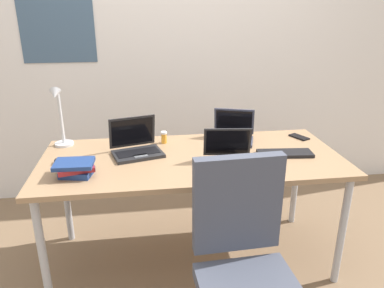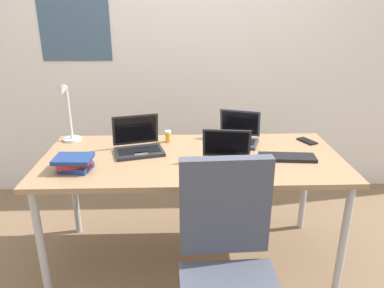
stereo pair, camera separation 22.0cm
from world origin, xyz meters
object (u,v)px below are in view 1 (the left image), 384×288
Objects in this scene: external_keyboard at (285,153)px; pill_bottle at (164,137)px; laptop_back_left at (229,159)px; laptop_mid_desk at (233,134)px; desk_lamp at (60,117)px; computer_mouse at (59,162)px; laptop_near_lamp at (136,147)px; book_stack at (76,168)px; cell_phone at (299,137)px; office_chair at (245,286)px.

pill_bottle is (-0.72, 0.31, 0.03)m from external_keyboard.
laptop_back_left and laptop_mid_desk have the same top height.
desk_lamp is 1.21× the size of laptop_mid_desk.
laptop_mid_desk is at bearing -14.37° from computer_mouse.
laptop_back_left is 0.42m from laptop_mid_desk.
laptop_near_lamp is 1.56× the size of book_stack.
cell_phone is at bearing -18.68° from computer_mouse.
cell_phone is 1.49m from book_stack.
office_chair is (0.29, -1.00, -0.38)m from pill_bottle.
laptop_back_left is 0.71m from cell_phone.
laptop_back_left reaches higher than cell_phone.
laptop_mid_desk is at bearing 23.66° from book_stack.
office_chair is (-0.04, -0.58, -0.38)m from laptop_back_left.
office_chair reaches higher than laptop_near_lamp.
cell_phone is at bearing 56.86° from office_chair.
laptop_near_lamp is at bearing 40.42° from book_stack.
laptop_back_left is 0.39m from external_keyboard.
laptop_near_lamp is 1.12m from cell_phone.
office_chair is at bearing -35.46° from book_stack.
laptop_mid_desk is (0.12, 0.40, 0.00)m from laptop_back_left.
laptop_back_left is 0.97m from computer_mouse.
external_keyboard is 0.78m from pill_bottle.
computer_mouse is at bearing -83.92° from desk_lamp.
desk_lamp is at bearing 178.19° from pill_bottle.
book_stack is 0.22× the size of office_chair.
laptop_mid_desk is at bearing 13.07° from laptop_near_lamp.
laptop_near_lamp is (0.47, -0.18, -0.15)m from desk_lamp.
laptop_back_left reaches higher than computer_mouse.
laptop_back_left is at bearing -36.48° from computer_mouse.
computer_mouse is (0.03, -0.29, -0.18)m from desk_lamp.
desk_lamp is 1.42m from external_keyboard.
laptop_mid_desk is 0.39m from external_keyboard.
office_chair is (0.91, -0.73, -0.36)m from computer_mouse.
pill_bottle is at bearing -4.22° from computer_mouse.
laptop_mid_desk reaches higher than book_stack.
laptop_back_left is 0.92× the size of laptop_mid_desk.
cell_phone is 1.72× the size of pill_bottle.
laptop_mid_desk is 0.34× the size of office_chair.
desk_lamp is 0.41× the size of office_chair.
book_stack is at bearing -178.74° from laptop_back_left.
laptop_near_lamp is 0.42m from book_stack.
laptop_mid_desk is 0.97× the size of laptop_near_lamp.
pill_bottle reaches higher than external_keyboard.
desk_lamp reaches higher than cell_phone.
computer_mouse reaches higher than external_keyboard.
book_stack reaches higher than pill_bottle.
laptop_back_left is at bearing -158.84° from external_keyboard.
cell_phone is 0.63× the size of book_stack.
office_chair is at bearing -99.69° from laptop_mid_desk.
pill_bottle reaches higher than cell_phone.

